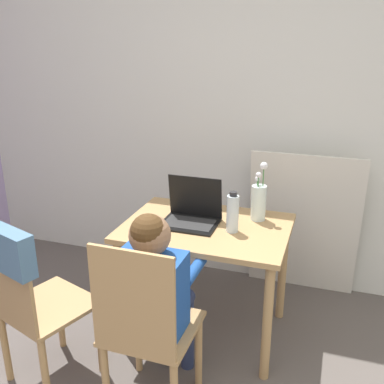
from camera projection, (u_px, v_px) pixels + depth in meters
The scene contains 9 objects.
wall_back at pixel (261, 108), 3.01m from camera, with size 6.40×0.05×2.50m.
dining_table at pixel (206, 243), 2.57m from camera, with size 0.93×0.67×0.70m.
chair_occupied at pixel (146, 330), 2.02m from camera, with size 0.41×0.41×0.92m.
chair_spare at pixel (22, 283), 2.11m from camera, with size 0.51×0.54×0.93m.
person_seated at pixel (156, 284), 2.07m from camera, with size 0.32×0.43×1.01m.
laptop at pixel (192, 212), 2.57m from camera, with size 0.32×0.25×0.26m.
flower_vase at pixel (259, 200), 2.58m from camera, with size 0.09×0.09×0.35m.
water_bottle at pixel (233, 213), 2.43m from camera, with size 0.07×0.07×0.23m.
cardboard_panel at pixel (303, 225), 3.04m from camera, with size 0.73×0.16×1.01m.
Camera 1 is at (0.52, -0.78, 1.73)m, focal length 42.00 mm.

